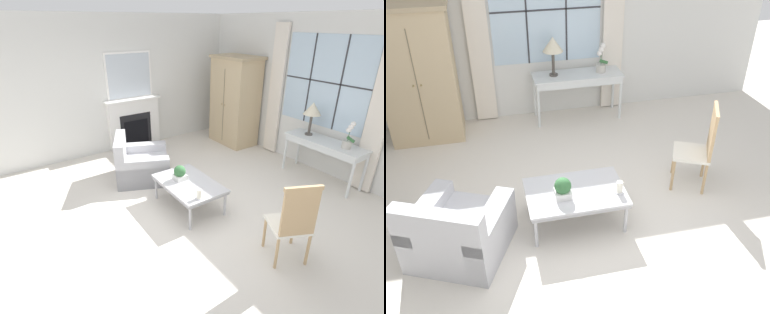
{
  "view_description": "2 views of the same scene",
  "coord_description": "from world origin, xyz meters",
  "views": [
    {
      "loc": [
        3.1,
        -1.94,
        2.65
      ],
      "look_at": [
        0.05,
        0.12,
        0.97
      ],
      "focal_mm": 28.0,
      "sensor_mm": 36.0,
      "label": 1
    },
    {
      "loc": [
        -1.01,
        -3.38,
        3.3
      ],
      "look_at": [
        -0.14,
        0.34,
        0.8
      ],
      "focal_mm": 40.0,
      "sensor_mm": 36.0,
      "label": 2
    }
  ],
  "objects": [
    {
      "name": "ground_plane",
      "position": [
        0.0,
        0.0,
        0.0
      ],
      "size": [
        14.0,
        14.0,
        0.0
      ],
      "primitive_type": "plane",
      "color": "silver"
    },
    {
      "name": "wall_back_windowed",
      "position": [
        0.0,
        3.02,
        1.4
      ],
      "size": [
        7.2,
        0.14,
        2.8
      ],
      "color": "silver",
      "rests_on": "ground_plane"
    },
    {
      "name": "wall_left",
      "position": [
        -3.03,
        0.6,
        1.4
      ],
      "size": [
        0.06,
        7.2,
        2.8
      ],
      "primitive_type": "cube",
      "color": "silver",
      "rests_on": "ground_plane"
    },
    {
      "name": "fireplace",
      "position": [
        -2.91,
        0.57,
        0.68
      ],
      "size": [
        0.34,
        1.23,
        2.08
      ],
      "color": "black",
      "rests_on": "ground_plane"
    },
    {
      "name": "armoire",
      "position": [
        -1.9,
        2.62,
        0.99
      ],
      "size": [
        1.08,
        0.71,
        1.97
      ],
      "color": "tan",
      "rests_on": "ground_plane"
    },
    {
      "name": "console_table",
      "position": [
        0.4,
        2.7,
        0.66
      ],
      "size": [
        1.39,
        0.48,
        0.75
      ],
      "color": "silver",
      "rests_on": "ground_plane"
    },
    {
      "name": "table_lamp",
      "position": [
        0.03,
        2.72,
        1.22
      ],
      "size": [
        0.31,
        0.31,
        0.6
      ],
      "color": "#4C4742",
      "rests_on": "console_table"
    },
    {
      "name": "potted_orchid",
      "position": [
        0.78,
        2.7,
        0.92
      ],
      "size": [
        0.19,
        0.15,
        0.46
      ],
      "color": "#BCB7AD",
      "rests_on": "console_table"
    },
    {
      "name": "armchair_upholstered",
      "position": [
        -1.46,
        0.03,
        0.26
      ],
      "size": [
        1.19,
        1.19,
        0.81
      ],
      "color": "#B2B2B7",
      "rests_on": "ground_plane"
    },
    {
      "name": "side_chair_wooden",
      "position": [
        1.45,
        0.56,
        0.6
      ],
      "size": [
        0.59,
        0.59,
        1.09
      ],
      "color": "white",
      "rests_on": "ground_plane"
    },
    {
      "name": "coffee_table",
      "position": [
        -0.19,
        0.24,
        0.38
      ],
      "size": [
        1.08,
        0.72,
        0.43
      ],
      "color": "#BCBCC1",
      "rests_on": "ground_plane"
    },
    {
      "name": "potted_plant_small",
      "position": [
        -0.34,
        0.17,
        0.54
      ],
      "size": [
        0.18,
        0.18,
        0.23
      ],
      "color": "white",
      "rests_on": "coffee_table"
    },
    {
      "name": "pillar_candle",
      "position": [
        0.27,
        0.1,
        0.49
      ],
      "size": [
        0.1,
        0.1,
        0.16
      ],
      "color": "silver",
      "rests_on": "coffee_table"
    }
  ]
}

